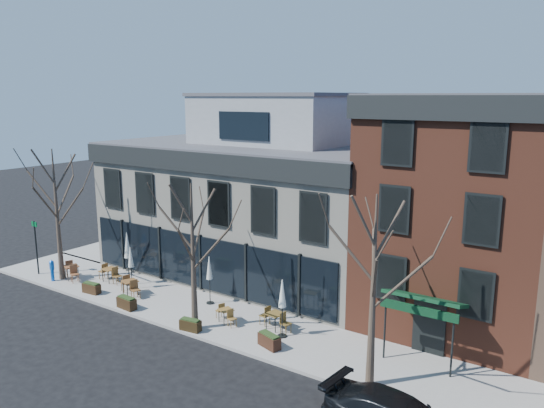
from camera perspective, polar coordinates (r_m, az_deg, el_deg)
The scene contains 23 objects.
ground at distance 30.90m, azimuth -7.48°, elevation -9.55°, with size 120.00×120.00×0.00m, color black.
sidewalk_front at distance 27.39m, azimuth -5.34°, elevation -12.16°, with size 33.50×4.70×0.15m, color gray.
sidewalk_side at distance 42.52m, azimuth -13.47°, elevation -3.77°, with size 4.50×12.00×0.15m, color gray.
corner_building at distance 33.35m, azimuth -1.80°, elevation 0.57°, with size 18.39×10.39×11.10m.
red_brick_building at distance 27.66m, azimuth 20.27°, elevation -0.50°, with size 8.20×11.78×11.18m.
tree_corner at distance 33.95m, azimuth -22.12°, elevation -0.90°, with size 3.93×3.98×7.92m.
tree_mid at distance 25.02m, azimuth -8.49°, elevation -5.49°, with size 3.50×3.55×7.04m.
tree_right at distance 20.23m, azimuth 10.86°, elevation -9.05°, with size 3.72×3.77×7.48m.
sign_pole at distance 35.95m, azimuth -24.04°, elevation -3.97°, with size 0.50×0.10×3.40m.
call_box at distance 34.61m, azimuth -22.58°, elevation -6.54°, with size 0.26×0.26×1.32m.
cafe_set_0 at distance 34.60m, azimuth -20.75°, elevation -6.71°, with size 1.97×1.16×1.02m.
cafe_set_1 at distance 33.39m, azimuth -17.03°, elevation -7.13°, with size 1.92×0.82×1.00m.
cafe_set_2 at distance 30.94m, azimuth -15.00°, elevation -8.51°, with size 1.96×1.06×1.01m.
cafe_set_3 at distance 26.60m, azimuth -4.98°, elevation -11.73°, with size 1.61×0.94×0.83m.
cafe_set_5 at distance 25.79m, azimuth 0.34°, elevation -12.27°, with size 1.90×0.86×0.98m.
umbrella_0 at distance 32.07m, azimuth -15.28°, elevation -4.61°, with size 0.50×0.50×3.15m.
umbrella_1 at distance 31.44m, azimuth -14.96°, elevation -5.78°, with size 0.40×0.40×2.50m.
umbrella_2 at distance 28.46m, azimuth -6.75°, elevation -7.13°, with size 0.42×0.42×2.61m.
umbrella_4 at distance 24.48m, azimuth 1.11°, elevation -9.93°, with size 0.44×0.44×2.77m.
planter_0 at distance 31.91m, azimuth -18.84°, elevation -8.53°, with size 1.12×0.54×0.61m.
planter_1 at distance 29.17m, azimuth -15.37°, elevation -10.19°, with size 1.18×0.54×0.64m.
planter_2 at distance 26.01m, azimuth -8.77°, elevation -12.71°, with size 1.08×0.55×0.58m.
planter_3 at distance 24.17m, azimuth -0.30°, elevation -14.47°, with size 1.22×0.77×0.64m.
Camera 1 is at (19.37, -21.38, 11.06)m, focal length 35.00 mm.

